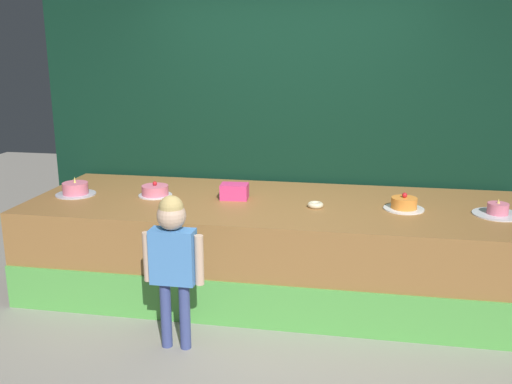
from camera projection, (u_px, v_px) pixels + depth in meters
ground_plane at (260, 328)px, 4.07m from camera, size 12.00×12.00×0.00m
stage_platform at (274, 246)px, 4.63m from camera, size 3.98×1.41×0.76m
curtain_backdrop at (288, 103)px, 5.11m from camera, size 4.65×0.08×2.97m
child_figure at (173, 252)px, 3.64m from camera, size 0.41×0.19×1.07m
pink_box at (234, 191)px, 4.60m from camera, size 0.23×0.17×0.13m
donut at (315, 205)px, 4.37m from camera, size 0.12×0.12×0.04m
cake_far_left at (75, 189)px, 4.73m from camera, size 0.33×0.33×0.16m
cake_center_left at (155, 191)px, 4.70m from camera, size 0.28×0.28×0.13m
cake_center_right at (404, 204)px, 4.31m from camera, size 0.31×0.31×0.13m
cake_far_right at (498, 211)px, 4.17m from camera, size 0.36×0.36×0.13m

